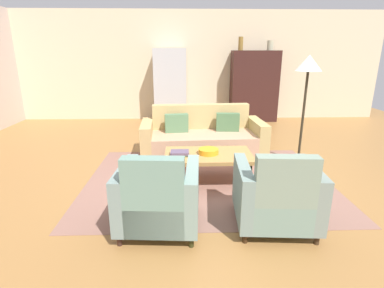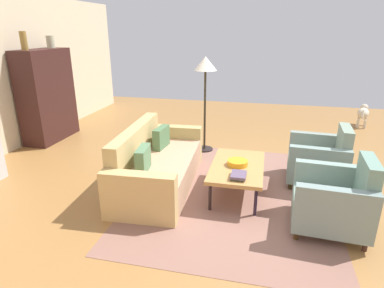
{
  "view_description": "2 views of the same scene",
  "coord_description": "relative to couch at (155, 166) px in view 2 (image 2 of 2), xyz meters",
  "views": [
    {
      "loc": [
        -0.5,
        -3.79,
        1.75
      ],
      "look_at": [
        -0.36,
        0.15,
        0.54
      ],
      "focal_mm": 27.89,
      "sensor_mm": 36.0,
      "label": 1
    },
    {
      "loc": [
        -4.21,
        -0.23,
        2.17
      ],
      "look_at": [
        -0.19,
        0.69,
        0.69
      ],
      "focal_mm": 30.25,
      "sensor_mm": 36.0,
      "label": 2
    }
  ],
  "objects": [
    {
      "name": "ground_plane",
      "position": [
        0.14,
        -1.26,
        -0.29
      ],
      "size": [
        11.59,
        11.59,
        0.0
      ],
      "primitive_type": "plane",
      "color": "#9C6C39"
    },
    {
      "name": "area_rug",
      "position": [
        0.0,
        -1.14,
        -0.28
      ],
      "size": [
        3.4,
        2.6,
        0.01
      ],
      "primitive_type": "cube",
      "color": "#8B6254",
      "rests_on": "ground"
    },
    {
      "name": "couch",
      "position": [
        0.0,
        0.0,
        0.0
      ],
      "size": [
        2.14,
        1.01,
        0.86
      ],
      "rotation": [
        0.0,
        0.0,
        3.19
      ],
      "color": "tan",
      "rests_on": "ground"
    },
    {
      "name": "coffee_table",
      "position": [
        0.0,
        -1.19,
        0.1
      ],
      "size": [
        1.2,
        0.7,
        0.42
      ],
      "color": "black",
      "rests_on": "ground"
    },
    {
      "name": "armchair_left",
      "position": [
        -0.6,
        -2.35,
        0.06
      ],
      "size": [
        0.85,
        0.85,
        0.88
      ],
      "rotation": [
        0.0,
        0.0,
        -0.07
      ],
      "color": "#3C2811",
      "rests_on": "ground"
    },
    {
      "name": "armchair_right",
      "position": [
        0.6,
        -2.35,
        0.06
      ],
      "size": [
        0.86,
        0.86,
        0.88
      ],
      "rotation": [
        0.0,
        0.0,
        -0.07
      ],
      "color": "#332C16",
      "rests_on": "ground"
    },
    {
      "name": "fruit_bowl",
      "position": [
        0.0,
        -1.19,
        0.17
      ],
      "size": [
        0.28,
        0.28,
        0.07
      ],
      "primitive_type": "cylinder",
      "color": "orange",
      "rests_on": "coffee_table"
    },
    {
      "name": "book_stack",
      "position": [
        -0.39,
        -1.24,
        0.16
      ],
      "size": [
        0.25,
        0.19,
        0.06
      ],
      "color": "#546A45",
      "rests_on": "coffee_table"
    },
    {
      "name": "cabinet",
      "position": [
        1.54,
        2.79,
        0.61
      ],
      "size": [
        1.2,
        0.51,
        1.8
      ],
      "color": "#351A17",
      "rests_on": "ground"
    },
    {
      "name": "vase_tall",
      "position": [
        1.14,
        2.78,
        1.68
      ],
      "size": [
        0.12,
        0.12,
        0.33
      ],
      "primitive_type": "cylinder",
      "color": "olive",
      "rests_on": "cabinet"
    },
    {
      "name": "vase_round",
      "position": [
        1.89,
        2.78,
        1.63
      ],
      "size": [
        0.16,
        0.16,
        0.24
      ],
      "primitive_type": "cylinder",
      "color": "#AFB08F",
      "rests_on": "cabinet"
    },
    {
      "name": "floor_lamp",
      "position": [
        1.58,
        -0.43,
        1.16
      ],
      "size": [
        0.4,
        0.4,
        1.72
      ],
      "color": "black",
      "rests_on": "ground"
    },
    {
      "name": "dog",
      "position": [
        3.97,
        -3.74,
        0.03
      ],
      "size": [
        0.69,
        0.35,
        0.48
      ],
      "rotation": [
        0.0,
        0.0,
        6.01
      ],
      "color": "beige",
      "rests_on": "ground"
    }
  ]
}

